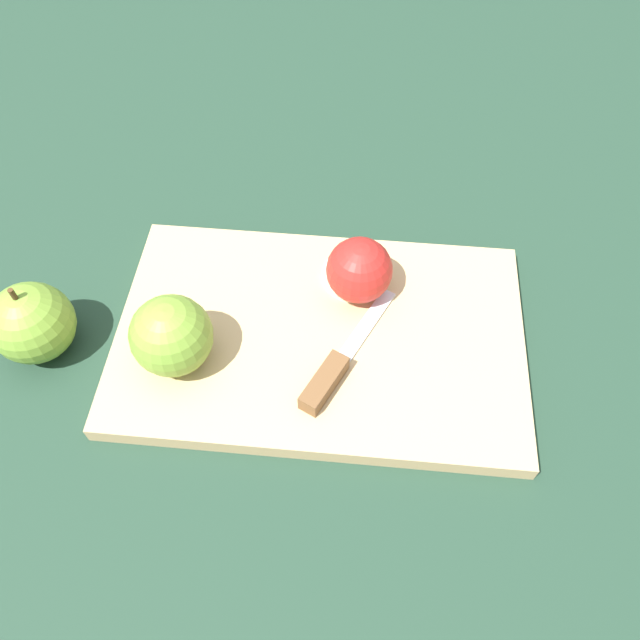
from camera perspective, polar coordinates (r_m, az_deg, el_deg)
name	(u,v)px	position (r m, az deg, el deg)	size (l,w,h in m)	color
ground_plane	(320,342)	(0.62, 0.00, -2.02)	(4.00, 4.00, 0.00)	#1E3828
cutting_board	(320,337)	(0.61, 0.00, -1.56)	(0.41, 0.27, 0.02)	tan
apple_half_left	(171,336)	(0.57, -13.45, -1.42)	(0.07, 0.07, 0.07)	olive
apple_half_right	(360,270)	(0.61, 3.63, 4.58)	(0.07, 0.07, 0.07)	red
knife	(331,373)	(0.57, 1.06, -4.86)	(0.09, 0.14, 0.02)	silver
apple_slice	(354,275)	(0.64, 3.13, 4.10)	(0.07, 0.07, 0.01)	beige
apple_whole	(32,323)	(0.64, -24.81, -0.25)	(0.08, 0.08, 0.09)	olive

